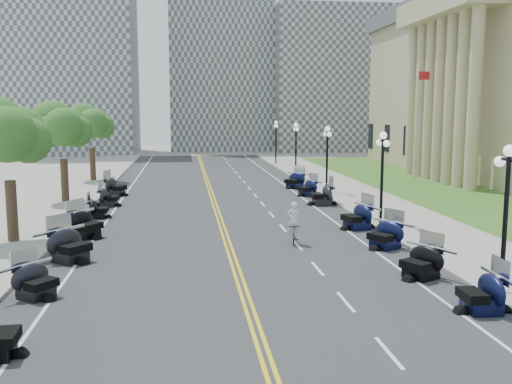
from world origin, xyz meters
name	(u,v)px	position (x,y,z in m)	size (l,w,h in m)	color
ground	(229,247)	(0.00, 0.00, 0.00)	(160.00, 160.00, 0.00)	gray
road	(217,210)	(0.00, 10.00, 0.00)	(16.00, 90.00, 0.01)	#333335
centerline_yellow_a	(215,210)	(-0.12, 10.00, 0.01)	(0.12, 90.00, 0.00)	yellow
centerline_yellow_b	(219,210)	(0.12, 10.00, 0.01)	(0.12, 90.00, 0.00)	yellow
edge_line_north	(316,208)	(6.40, 10.00, 0.01)	(0.12, 90.00, 0.00)	white
edge_line_south	(113,212)	(-6.40, 10.00, 0.01)	(0.12, 90.00, 0.00)	white
lane_dash_3	(389,353)	(3.20, -12.00, 0.01)	(0.12, 2.00, 0.00)	white
lane_dash_4	(346,302)	(3.20, -8.00, 0.01)	(0.12, 2.00, 0.00)	white
lane_dash_5	(317,268)	(3.20, -4.00, 0.01)	(0.12, 2.00, 0.00)	white
lane_dash_6	(298,245)	(3.20, 0.00, 0.01)	(0.12, 2.00, 0.00)	white
lane_dash_7	(283,228)	(3.20, 4.00, 0.01)	(0.12, 2.00, 0.00)	white
lane_dash_8	(272,214)	(3.20, 8.00, 0.01)	(0.12, 2.00, 0.00)	white
lane_dash_9	(263,204)	(3.20, 12.00, 0.01)	(0.12, 2.00, 0.00)	white
lane_dash_10	(255,195)	(3.20, 16.00, 0.01)	(0.12, 2.00, 0.00)	white
lane_dash_11	(249,188)	(3.20, 20.00, 0.01)	(0.12, 2.00, 0.00)	white
lane_dash_12	(244,182)	(3.20, 24.00, 0.01)	(0.12, 2.00, 0.00)	white
lane_dash_13	(240,177)	(3.20, 28.00, 0.01)	(0.12, 2.00, 0.00)	white
lane_dash_14	(236,172)	(3.20, 32.00, 0.01)	(0.12, 2.00, 0.00)	white
lane_dash_15	(233,169)	(3.20, 36.00, 0.01)	(0.12, 2.00, 0.00)	white
lane_dash_16	(230,165)	(3.20, 40.00, 0.01)	(0.12, 2.00, 0.00)	white
lane_dash_17	(227,162)	(3.20, 44.00, 0.01)	(0.12, 2.00, 0.00)	white
lane_dash_18	(225,159)	(3.20, 48.00, 0.01)	(0.12, 2.00, 0.00)	white
lane_dash_19	(223,157)	(3.20, 52.00, 0.01)	(0.12, 2.00, 0.00)	white
sidewalk_north	(377,206)	(10.50, 10.00, 0.07)	(5.00, 90.00, 0.15)	#9E9991
sidewalk_south	(44,213)	(-10.50, 10.00, 0.07)	(5.00, 90.00, 0.15)	#9E9991
lawn	(428,188)	(17.50, 18.00, 0.05)	(9.00, 60.00, 0.10)	#356023
distant_block_a	(72,64)	(-18.00, 62.00, 13.00)	(18.00, 14.00, 26.00)	gray
distant_block_b	(220,56)	(4.00, 68.00, 15.00)	(16.00, 12.00, 30.00)	gray
distant_block_c	(334,81)	(22.00, 65.00, 11.00)	(20.00, 14.00, 22.00)	gray
street_lamp_1	(505,220)	(8.60, -8.00, 2.60)	(0.50, 1.20, 4.90)	black
street_lamp_2	(382,178)	(8.60, 4.00, 2.60)	(0.50, 1.20, 4.90)	black
street_lamp_3	(327,160)	(8.60, 16.00, 2.60)	(0.50, 1.20, 4.90)	black
street_lamp_4	(296,149)	(8.60, 28.00, 2.60)	(0.50, 1.20, 4.90)	black
street_lamp_5	(276,142)	(8.60, 40.00, 2.60)	(0.50, 1.20, 4.90)	black
flagpole	(416,125)	(18.00, 22.00, 5.00)	(1.10, 0.20, 10.00)	silver
tree_2	(8,143)	(-10.00, 2.00, 4.75)	(4.80, 4.80, 9.20)	#235619
tree_3	(62,133)	(-10.00, 14.00, 4.75)	(4.80, 4.80, 9.20)	#235619
tree_4	(91,128)	(-10.00, 26.00, 4.75)	(4.80, 4.80, 9.20)	#235619
motorcycle_n_3	(482,291)	(7.11, -9.45, 0.69)	(1.98, 1.98, 1.38)	black
motorcycle_n_4	(421,260)	(6.72, -5.75, 0.69)	(1.98, 1.98, 1.39)	black
motorcycle_n_5	(385,233)	(7.02, -1.08, 0.71)	(2.03, 2.03, 1.42)	black
motorcycle_n_6	(357,215)	(7.04, 3.26, 0.75)	(2.15, 2.15, 1.51)	black
motorcycle_n_8	(322,193)	(7.05, 11.11, 0.78)	(2.22, 2.22, 1.56)	black
motorcycle_n_9	(308,187)	(7.00, 15.29, 0.67)	(1.90, 1.90, 1.33)	black
motorcycle_n_10	(295,179)	(6.86, 19.57, 0.73)	(2.09, 2.09, 1.47)	black
motorcycle_s_4	(36,279)	(-6.94, -6.30, 0.65)	(1.86, 1.86, 1.30)	black
motorcycle_s_5	(70,243)	(-6.71, -1.70, 0.78)	(2.24, 2.24, 1.56)	black
motorcycle_s_6	(85,223)	(-6.86, 2.90, 0.75)	(2.15, 2.15, 1.51)	black
motorcycle_s_7	(98,208)	(-7.00, 8.13, 0.62)	(1.78, 1.78, 1.25)	black
motorcycle_s_8	(109,196)	(-6.94, 12.36, 0.67)	(1.90, 1.90, 1.33)	black
motorcycle_s_9	(115,186)	(-7.06, 17.10, 0.76)	(2.17, 2.17, 1.52)	black
bicycle	(294,234)	(3.07, 0.29, 0.48)	(0.45, 1.61, 0.97)	#A51414
cyclist_rider	(294,206)	(3.07, 0.29, 1.80)	(0.60, 0.40, 1.66)	white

